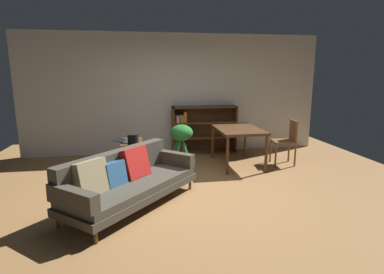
{
  "coord_description": "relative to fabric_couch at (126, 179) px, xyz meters",
  "views": [
    {
      "loc": [
        -0.78,
        -4.43,
        1.83
      ],
      "look_at": [
        0.08,
        0.69,
        0.76
      ],
      "focal_mm": 29.07,
      "sensor_mm": 36.0,
      "label": 1
    }
  ],
  "objects": [
    {
      "name": "back_wall_panel",
      "position": [
        1.0,
        2.92,
        0.97
      ],
      "size": [
        6.8,
        0.1,
        2.7
      ],
      "primitive_type": "cube",
      "color": "silver",
      "rests_on": "ground_plane"
    },
    {
      "name": "fabric_couch",
      "position": [
        0.0,
        0.0,
        0.0
      ],
      "size": [
        1.97,
        2.08,
        0.78
      ],
      "color": "brown",
      "rests_on": "ground_plane"
    },
    {
      "name": "dining_table",
      "position": [
        2.13,
        1.64,
        0.3
      ],
      "size": [
        0.84,
        1.28,
        0.76
      ],
      "color": "#56351E",
      "rests_on": "ground_plane"
    },
    {
      "name": "media_console",
      "position": [
        0.04,
        1.57,
        -0.11
      ],
      "size": [
        0.4,
        1.04,
        0.56
      ],
      "color": "#56351E",
      "rests_on": "ground_plane"
    },
    {
      "name": "desk_speaker",
      "position": [
        0.08,
        1.27,
        0.28
      ],
      "size": [
        0.19,
        0.19,
        0.21
      ],
      "color": "black",
      "rests_on": "media_console"
    },
    {
      "name": "potted_floor_plant",
      "position": [
        0.98,
        1.52,
        0.2
      ],
      "size": [
        0.43,
        0.52,
        0.87
      ],
      "color": "#333338",
      "rests_on": "ground_plane"
    },
    {
      "name": "bookshelf",
      "position": [
        1.57,
        2.75,
        0.15
      ],
      "size": [
        1.49,
        0.32,
        1.09
      ],
      "color": "#56351E",
      "rests_on": "ground_plane"
    },
    {
      "name": "ground_plane",
      "position": [
        1.0,
        0.22,
        -0.38
      ],
      "size": [
        8.16,
        8.16,
        0.0
      ],
      "primitive_type": "plane",
      "color": "#9E7042"
    },
    {
      "name": "open_laptop",
      "position": [
        -0.05,
        1.63,
        0.2
      ],
      "size": [
        0.44,
        0.38,
        0.06
      ],
      "color": "#333338",
      "rests_on": "media_console"
    },
    {
      "name": "dining_chair_near",
      "position": [
        3.13,
        1.52,
        0.13
      ],
      "size": [
        0.47,
        0.43,
        0.9
      ],
      "color": "brown",
      "rests_on": "ground_plane"
    }
  ]
}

